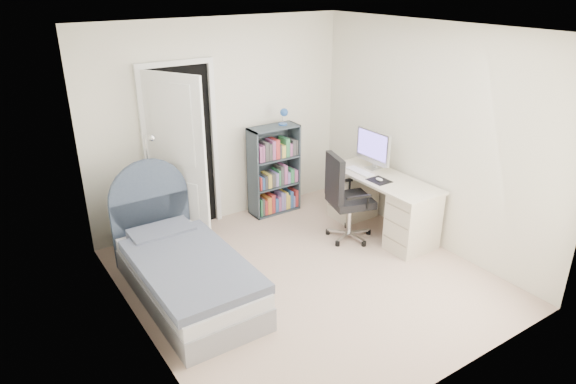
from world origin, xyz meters
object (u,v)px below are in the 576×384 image
bed (184,270)px  desk (381,202)px  bookcase (275,173)px  nightstand (143,217)px  floor_lamp (155,205)px  office_chair (344,194)px

bed → desk: bearing=-1.7°
bed → bookcase: (1.78, 1.14, 0.28)m
bookcase → nightstand: bearing=179.0°
bookcase → desk: size_ratio=0.95×
bed → floor_lamp: (0.10, 1.00, 0.30)m
bed → office_chair: bed is taller
nightstand → desk: (2.54, -1.24, 0.01)m
floor_lamp → bookcase: bookcase is taller
bed → nightstand: 1.17m
office_chair → bed: bearing=-179.3°
nightstand → bookcase: size_ratio=0.42×
office_chair → nightstand: bearing=150.7°
bed → nightstand: bearing=90.1°
bed → bookcase: 2.13m
bookcase → desk: 1.44m
nightstand → desk: size_ratio=0.39×
nightstand → office_chair: 2.34m
nightstand → bookcase: bookcase is taller
office_chair → bookcase: bearing=102.6°
nightstand → desk: bearing=-26.0°
bookcase → floor_lamp: bearing=-175.4°
floor_lamp → desk: 2.67m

